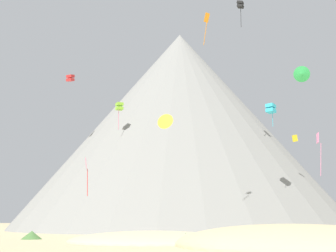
# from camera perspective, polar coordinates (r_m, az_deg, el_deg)

# --- Properties ---
(dune_foreground_left) EXTENTS (18.95, 15.71, 2.26)m
(dune_foreground_left) POSITION_cam_1_polar(r_m,az_deg,el_deg) (46.26, -1.91, -14.93)
(dune_foreground_left) COLOR #CCBA8E
(dune_foreground_left) RESTS_ON ground_plane
(dune_back_low) EXTENTS (27.23, 28.30, 3.92)m
(dune_back_low) POSITION_cam_1_polar(r_m,az_deg,el_deg) (36.60, 16.44, -15.24)
(dune_back_low) COLOR #C6B284
(dune_back_low) RESTS_ON ground_plane
(bush_mid_center) EXTENTS (2.62, 2.62, 0.95)m
(bush_mid_center) POSITION_cam_1_polar(r_m,az_deg,el_deg) (54.51, -17.40, -13.46)
(bush_mid_center) COLOR #477238
(bush_mid_center) RESTS_ON ground_plane
(bush_scatter_east) EXTENTS (2.71, 2.71, 1.00)m
(bush_scatter_east) POSITION_cam_1_polar(r_m,az_deg,el_deg) (43.22, 2.31, -14.47)
(bush_scatter_east) COLOR #477238
(bush_scatter_east) RESTS_ON ground_plane
(rock_massif) EXTENTS (92.61, 92.61, 47.16)m
(rock_massif) POSITION_cam_1_polar(r_m,az_deg,el_deg) (104.04, 2.27, -0.68)
(rock_massif) COLOR gray
(rock_massif) RESTS_ON ground_plane
(kite_cyan_mid) EXTENTS (1.84, 1.85, 3.74)m
(kite_cyan_mid) POSITION_cam_1_polar(r_m,az_deg,el_deg) (72.51, 13.30, 2.24)
(kite_cyan_mid) COLOR #33BCDB
(kite_gold_mid) EXTENTS (2.24, 1.44, 2.09)m
(kite_gold_mid) POSITION_cam_1_polar(r_m,az_deg,el_deg) (54.71, -0.30, 0.54)
(kite_gold_mid) COLOR gold
(kite_orange_high) EXTENTS (0.96, 0.55, 4.57)m
(kite_orange_high) POSITION_cam_1_polar(r_m,az_deg,el_deg) (60.79, 5.04, 13.37)
(kite_orange_high) COLOR orange
(kite_red_high) EXTENTS (1.64, 1.69, 1.57)m
(kite_red_high) POSITION_cam_1_polar(r_m,az_deg,el_deg) (91.06, -12.66, 6.14)
(kite_red_high) COLOR red
(kite_yellow_mid) EXTENTS (1.13, 0.42, 1.35)m
(kite_yellow_mid) POSITION_cam_1_polar(r_m,az_deg,el_deg) (82.33, 16.27, -1.55)
(kite_yellow_mid) COLOR yellow
(kite_green_mid) EXTENTS (2.18, 0.94, 2.10)m
(kite_green_mid) POSITION_cam_1_polar(r_m,az_deg,el_deg) (59.64, 17.11, 6.52)
(kite_green_mid) COLOR green
(kite_lime_mid) EXTENTS (1.64, 1.65, 5.17)m
(kite_lime_mid) POSITION_cam_1_polar(r_m,az_deg,el_deg) (83.15, -6.38, 2.54)
(kite_lime_mid) COLOR #8CD133
(kite_rainbow_low) EXTENTS (0.64, 0.96, 4.75)m
(kite_rainbow_low) POSITION_cam_1_polar(r_m,az_deg,el_deg) (55.54, -10.64, -5.37)
(kite_rainbow_low) COLOR #E5668C
(kite_black_high) EXTENTS (1.44, 1.39, 5.25)m
(kite_black_high) POSITION_cam_1_polar(r_m,az_deg,el_deg) (83.62, 9.44, 15.36)
(kite_black_high) COLOR black
(kite_white_low) EXTENTS (1.62, 1.43, 4.00)m
(kite_white_low) POSITION_cam_1_polar(r_m,az_deg,el_deg) (85.52, 3.13, -5.61)
(kite_white_low) COLOR white
(kite_pink_low) EXTENTS (0.60, 0.94, 5.92)m
(kite_pink_low) POSITION_cam_1_polar(r_m,az_deg,el_deg) (62.17, 19.11, -2.37)
(kite_pink_low) COLOR pink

